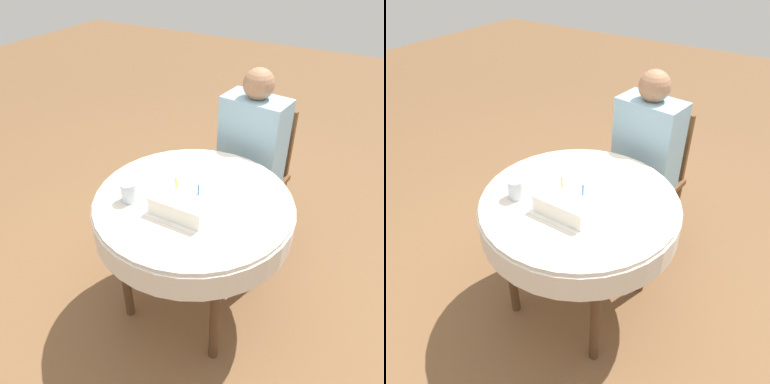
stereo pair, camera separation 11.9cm
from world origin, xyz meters
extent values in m
plane|color=brown|center=(0.00, 0.00, 0.00)|extent=(12.00, 12.00, 0.00)
cylinder|color=silver|center=(0.00, 0.00, 0.76)|extent=(0.99, 0.99, 0.02)
cylinder|color=silver|center=(0.00, 0.00, 0.68)|extent=(1.01, 1.01, 0.14)
cylinder|color=#4C331E|center=(-0.27, -0.27, 0.38)|extent=(0.05, 0.05, 0.75)
cylinder|color=#4C331E|center=(0.27, -0.27, 0.38)|extent=(0.05, 0.05, 0.75)
cylinder|color=#4C331E|center=(-0.27, 0.27, 0.38)|extent=(0.05, 0.05, 0.75)
cylinder|color=#4C331E|center=(0.27, 0.27, 0.38)|extent=(0.05, 0.05, 0.75)
cube|color=brown|center=(0.02, 0.74, 0.45)|extent=(0.47, 0.47, 0.04)
cube|color=brown|center=(0.05, 0.93, 0.70)|extent=(0.39, 0.07, 0.47)
cylinder|color=brown|center=(-0.18, 0.57, 0.21)|extent=(0.04, 0.04, 0.43)
cylinder|color=brown|center=(0.19, 0.53, 0.21)|extent=(0.04, 0.04, 0.43)
cylinder|color=brown|center=(-0.14, 0.94, 0.21)|extent=(0.04, 0.04, 0.43)
cylinder|color=brown|center=(0.23, 0.90, 0.21)|extent=(0.04, 0.04, 0.43)
cylinder|color=#9E7051|center=(-0.09, 0.59, 0.23)|extent=(0.09, 0.09, 0.47)
cylinder|color=#9E7051|center=(0.10, 0.56, 0.23)|extent=(0.09, 0.09, 0.47)
cube|color=#8CB7D1|center=(0.02, 0.74, 0.76)|extent=(0.42, 0.27, 0.58)
sphere|color=#9E7051|center=(0.02, 0.74, 1.13)|extent=(0.19, 0.19, 0.19)
cube|color=white|center=(0.01, -0.07, 0.77)|extent=(0.32, 0.32, 0.00)
cube|color=white|center=(0.01, -0.07, 0.82)|extent=(0.27, 0.27, 0.09)
cylinder|color=blue|center=(0.06, -0.07, 0.89)|extent=(0.01, 0.01, 0.06)
cylinder|color=gold|center=(-0.05, -0.07, 0.89)|extent=(0.01, 0.01, 0.06)
cylinder|color=silver|center=(-0.27, -0.17, 0.82)|extent=(0.08, 0.08, 0.10)
camera|label=1|loc=(0.73, -1.31, 1.89)|focal=35.00mm
camera|label=2|loc=(0.83, -1.24, 1.89)|focal=35.00mm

